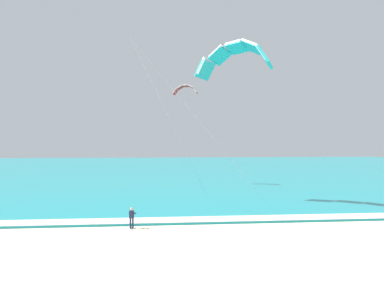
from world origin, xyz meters
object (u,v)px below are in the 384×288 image
at_px(kite_primary, 234,56).
at_px(kite_distant, 185,89).
at_px(surfboard, 132,229).
at_px(kitesurfer, 132,217).

xyz_separation_m(kite_primary, kite_distant, (-4.02, 17.68, -0.72)).
xyz_separation_m(surfboard, kite_primary, (10.03, 8.41, 16.04)).
relative_size(kite_primary, kite_distant, 4.05).
bearing_deg(kitesurfer, surfboard, -103.80).
height_order(kite_primary, kite_distant, kite_primary).
bearing_deg(surfboard, kite_distant, 77.04).
bearing_deg(kite_distant, kitesurfer, -102.96).
relative_size(kitesurfer, kite_primary, 0.10).
relative_size(surfboard, kite_primary, 0.09).
xyz_separation_m(kitesurfer, kite_primary, (10.02, 8.39, 15.12)).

